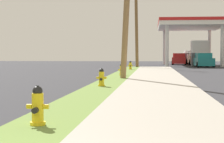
{
  "coord_description": "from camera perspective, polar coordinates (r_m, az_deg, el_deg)",
  "views": [
    {
      "loc": [
        2.79,
        -3.46,
        1.45
      ],
      "look_at": [
        0.82,
        15.85,
        0.62
      ],
      "focal_mm": 64.98,
      "sensor_mm": 36.0,
      "label": 1
    }
  ],
  "objects": [
    {
      "name": "car_teal_by_near_pump",
      "position": [
        46.49,
        12.7,
        1.5
      ],
      "size": [
        2.14,
        4.59,
        1.57
      ],
      "color": "#197075",
      "rests_on": "ground"
    },
    {
      "name": "car_red_by_far_pump",
      "position": [
        56.76,
        9.42,
        1.69
      ],
      "size": [
        2.24,
        4.63,
        1.57
      ],
      "color": "red",
      "rests_on": "ground"
    },
    {
      "name": "fire_hydrant_nearest",
      "position": [
        7.72,
        -10.43,
        -5.05
      ],
      "size": [
        0.42,
        0.37,
        0.74
      ],
      "color": "yellow",
      "rests_on": "grass_verge"
    },
    {
      "name": "truck_white_at_forecourt",
      "position": [
        60.24,
        11.15,
        1.9
      ],
      "size": [
        2.37,
        5.49,
        1.97
      ],
      "color": "white",
      "rests_on": "ground"
    },
    {
      "name": "fire_hydrant_third",
      "position": [
        25.39,
        1.35,
        0.19
      ],
      "size": [
        0.42,
        0.37,
        0.74
      ],
      "color": "yellow",
      "rests_on": "grass_verge"
    },
    {
      "name": "truck_tan_on_apron",
      "position": [
        52.88,
        12.13,
        2.44
      ],
      "size": [
        2.36,
        6.47,
        3.11
      ],
      "color": "tan",
      "rests_on": "ground"
    },
    {
      "name": "fire_hydrant_second",
      "position": [
        16.78,
        -1.49,
        -0.97
      ],
      "size": [
        0.42,
        0.38,
        0.74
      ],
      "color": "yellow",
      "rests_on": "grass_verge"
    },
    {
      "name": "utility_pole_background",
      "position": [
        43.06,
        3.44,
        7.53
      ],
      "size": [
        0.62,
        2.24,
        10.12
      ],
      "color": "brown",
      "rests_on": "grass_verge"
    },
    {
      "name": "fire_hydrant_fourth",
      "position": [
        35.36,
        2.6,
        0.83
      ],
      "size": [
        0.42,
        0.37,
        0.74
      ],
      "color": "yellow",
      "rests_on": "grass_verge"
    }
  ]
}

